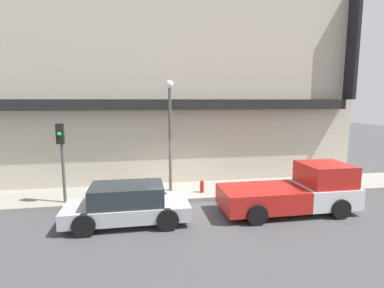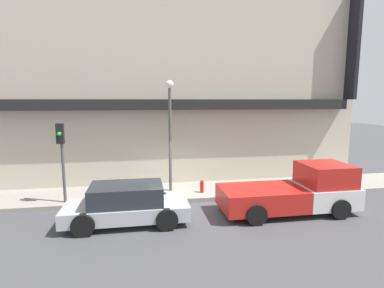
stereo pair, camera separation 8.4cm
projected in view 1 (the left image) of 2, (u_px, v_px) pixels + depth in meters
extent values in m
plane|color=#424244|center=(179.00, 203.00, 12.70)|extent=(80.00, 80.00, 0.00)
cube|color=gray|center=(176.00, 192.00, 13.97)|extent=(36.00, 2.65, 0.18)
cube|color=#BCB29E|center=(168.00, 75.00, 15.92)|extent=(19.80, 3.00, 11.35)
cube|color=black|center=(172.00, 105.00, 14.39)|extent=(18.22, 0.60, 0.50)
cube|color=black|center=(353.00, 43.00, 15.46)|extent=(0.20, 0.80, 5.79)
cube|color=silver|center=(324.00, 194.00, 11.89)|extent=(2.09, 1.95, 0.79)
cube|color=#B21E19|center=(325.00, 174.00, 11.77)|extent=(1.78, 1.79, 0.84)
cube|color=#B21E19|center=(262.00, 198.00, 11.44)|extent=(3.14, 1.95, 0.79)
cylinder|color=black|center=(311.00, 193.00, 12.89)|extent=(0.75, 0.22, 0.75)
cylinder|color=black|center=(341.00, 209.00, 10.99)|extent=(0.75, 0.22, 0.75)
cylinder|color=black|center=(239.00, 197.00, 12.33)|extent=(0.75, 0.22, 0.75)
cylinder|color=black|center=(257.00, 215.00, 10.43)|extent=(0.75, 0.22, 0.75)
cube|color=#ADADB2|center=(128.00, 210.00, 10.60)|extent=(4.32, 1.76, 0.50)
cube|color=#23282D|center=(127.00, 194.00, 10.51)|extent=(2.51, 1.59, 0.67)
cylinder|color=black|center=(163.00, 202.00, 11.70)|extent=(0.75, 0.22, 0.75)
cylinder|color=black|center=(168.00, 220.00, 9.98)|extent=(0.75, 0.22, 0.75)
cylinder|color=black|center=(92.00, 207.00, 11.24)|extent=(0.75, 0.22, 0.75)
cylinder|color=black|center=(84.00, 226.00, 9.52)|extent=(0.75, 0.22, 0.75)
cylinder|color=red|center=(202.00, 188.00, 13.60)|extent=(0.17, 0.17, 0.43)
sphere|color=red|center=(202.00, 182.00, 13.56)|extent=(0.17, 0.17, 0.17)
cylinder|color=#4C4C4C|center=(170.00, 141.00, 13.60)|extent=(0.14, 0.14, 4.68)
sphere|color=silver|center=(170.00, 84.00, 13.23)|extent=(0.36, 0.36, 0.36)
cylinder|color=#4C4C4C|center=(63.00, 163.00, 12.08)|extent=(0.12, 0.12, 3.26)
cube|color=black|center=(60.00, 134.00, 11.75)|extent=(0.28, 0.20, 0.80)
sphere|color=green|center=(59.00, 134.00, 11.63)|extent=(0.16, 0.16, 0.16)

